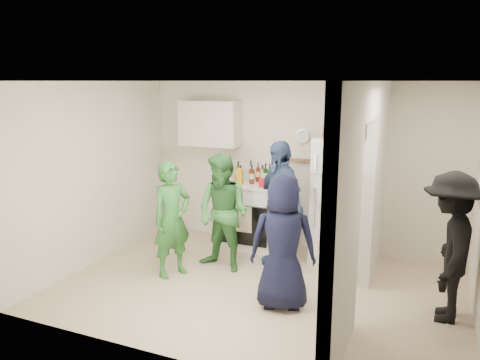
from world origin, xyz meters
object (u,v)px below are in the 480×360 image
object	(u,v)px
fridge	(341,200)
person_green_center	(223,213)
person_navy	(283,243)
person_nook	(449,247)
person_green_left	(172,219)
person_denim	(280,205)
wicker_basket	(338,131)
yellow_cup_stack_top	(360,129)
stove	(252,215)
blue_bowl	(338,121)

from	to	relation	value
fridge	person_green_center	distance (m)	1.67
person_navy	person_nook	bearing A→B (deg)	178.06
person_green_left	person_navy	size ratio (longest dim) A/B	1.00
person_denim	wicker_basket	bearing A→B (deg)	84.23
wicker_basket	person_nook	xyz separation A→B (m)	(1.48, -1.29, -1.03)
person_navy	yellow_cup_stack_top	bearing A→B (deg)	-124.85
fridge	person_green_left	size ratio (longest dim) A/B	1.17
person_green_center	person_navy	bearing A→B (deg)	-23.81
stove	wicker_basket	distance (m)	1.82
yellow_cup_stack_top	person_denim	bearing A→B (deg)	-154.85
fridge	person_green_left	bearing A→B (deg)	-143.87
wicker_basket	person_green_center	bearing A→B (deg)	-141.68
person_green_left	person_green_center	bearing A→B (deg)	-24.81
person_nook	blue_bowl	bearing A→B (deg)	-129.51
yellow_cup_stack_top	person_green_left	size ratio (longest dim) A/B	0.17
wicker_basket	yellow_cup_stack_top	xyz separation A→B (m)	(0.32, -0.15, 0.05)
person_navy	person_nook	distance (m)	1.74
person_green_center	person_green_left	bearing A→B (deg)	-130.19
blue_bowl	yellow_cup_stack_top	bearing A→B (deg)	-25.11
stove	yellow_cup_stack_top	bearing A→B (deg)	-4.77
stove	person_green_center	distance (m)	1.02
yellow_cup_stack_top	person_nook	bearing A→B (deg)	-44.55
person_green_left	person_navy	xyz separation A→B (m)	(1.60, -0.30, 0.00)
wicker_basket	person_navy	bearing A→B (deg)	-96.56
stove	person_green_left	world-z (taller)	person_green_left
wicker_basket	person_green_left	world-z (taller)	wicker_basket
person_green_center	person_denim	size ratio (longest dim) A/B	0.90
yellow_cup_stack_top	person_nook	xyz separation A→B (m)	(1.16, -1.14, -1.08)
stove	blue_bowl	world-z (taller)	blue_bowl
person_nook	person_green_center	bearing A→B (deg)	-94.39
stove	fridge	xyz separation A→B (m)	(1.34, -0.03, 0.38)
blue_bowl	yellow_cup_stack_top	distance (m)	0.36
person_green_left	person_navy	bearing A→B (deg)	-74.67
fridge	person_nook	world-z (taller)	fridge
blue_bowl	person_denim	size ratio (longest dim) A/B	0.14
fridge	yellow_cup_stack_top	world-z (taller)	yellow_cup_stack_top
yellow_cup_stack_top	person_denim	size ratio (longest dim) A/B	0.14
person_green_left	fridge	bearing A→B (deg)	-27.96
yellow_cup_stack_top	blue_bowl	bearing A→B (deg)	154.89
blue_bowl	person_green_center	xyz separation A→B (m)	(-1.27, -1.00, -1.18)
person_green_center	person_nook	xyz separation A→B (m)	(2.75, -0.29, 0.02)
person_green_left	person_nook	distance (m)	3.28
stove	wicker_basket	size ratio (longest dim) A/B	2.85
stove	yellow_cup_stack_top	world-z (taller)	yellow_cup_stack_top
person_green_left	person_nook	xyz separation A→B (m)	(3.27, 0.14, 0.05)
person_nook	wicker_basket	bearing A→B (deg)	-129.51
blue_bowl	person_green_left	world-z (taller)	blue_bowl
stove	person_denim	size ratio (longest dim) A/B	0.57
wicker_basket	person_nook	distance (m)	2.22
person_navy	person_nook	xyz separation A→B (m)	(1.68, 0.44, 0.04)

